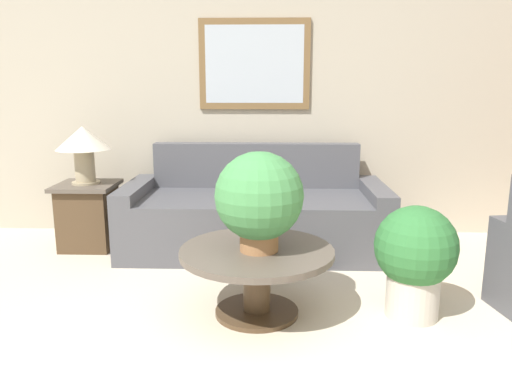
# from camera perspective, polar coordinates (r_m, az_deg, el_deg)

# --- Properties ---
(wall_back) EXTENTS (6.94, 0.09, 2.60)m
(wall_back) POSITION_cam_1_polar(r_m,az_deg,el_deg) (4.86, 3.81, 10.62)
(wall_back) COLOR #B2A893
(wall_back) RESTS_ON ground_plane
(couch_main) EXTENTS (2.27, 0.97, 0.91)m
(couch_main) POSITION_cam_1_polar(r_m,az_deg,el_deg) (4.42, -0.13, -2.78)
(couch_main) COLOR #4C4C51
(couch_main) RESTS_ON ground_plane
(coffee_table) EXTENTS (0.97, 0.97, 0.44)m
(coffee_table) POSITION_cam_1_polar(r_m,az_deg,el_deg) (3.17, 0.09, -8.56)
(coffee_table) COLOR #4C3823
(coffee_table) RESTS_ON ground_plane
(side_table) EXTENTS (0.51, 0.51, 0.58)m
(side_table) POSITION_cam_1_polar(r_m,az_deg,el_deg) (4.71, -18.61, -2.50)
(side_table) COLOR #4C3823
(side_table) RESTS_ON ground_plane
(table_lamp) EXTENTS (0.47, 0.47, 0.50)m
(table_lamp) POSITION_cam_1_polar(r_m,az_deg,el_deg) (4.60, -19.15, 5.29)
(table_lamp) COLOR tan
(table_lamp) RESTS_ON side_table
(potted_plant_on_table) EXTENTS (0.54, 0.54, 0.62)m
(potted_plant_on_table) POSITION_cam_1_polar(r_m,az_deg,el_deg) (3.02, 0.36, -0.71)
(potted_plant_on_table) COLOR #9E6B42
(potted_plant_on_table) RESTS_ON coffee_table
(potted_plant_floor) EXTENTS (0.51, 0.51, 0.72)m
(potted_plant_floor) POSITION_cam_1_polar(r_m,az_deg,el_deg) (3.27, 17.73, -6.94)
(potted_plant_floor) COLOR beige
(potted_plant_floor) RESTS_ON ground_plane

